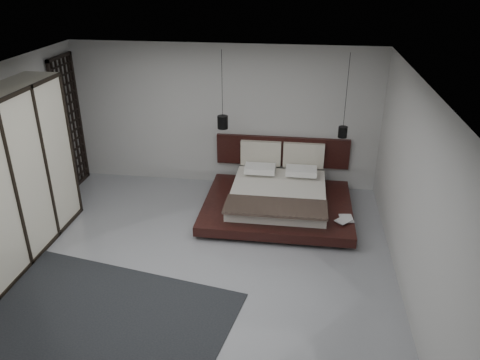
# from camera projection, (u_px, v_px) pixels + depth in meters

# --- Properties ---
(floor) EXTENTS (6.00, 6.00, 0.00)m
(floor) POSITION_uv_depth(u_px,v_px,m) (192.00, 265.00, 7.03)
(floor) COLOR gray
(floor) RESTS_ON ground
(ceiling) EXTENTS (6.00, 6.00, 0.00)m
(ceiling) POSITION_uv_depth(u_px,v_px,m) (183.00, 80.00, 5.85)
(ceiling) COLOR white
(ceiling) RESTS_ON wall_back
(wall_back) EXTENTS (6.00, 0.00, 6.00)m
(wall_back) POSITION_uv_depth(u_px,v_px,m) (224.00, 117.00, 9.13)
(wall_back) COLOR #AFAFAD
(wall_back) RESTS_ON floor
(wall_front) EXTENTS (6.00, 0.00, 6.00)m
(wall_front) POSITION_uv_depth(u_px,v_px,m) (100.00, 339.00, 3.75)
(wall_front) COLOR #AFAFAD
(wall_front) RESTS_ON floor
(wall_right) EXTENTS (0.00, 6.00, 6.00)m
(wall_right) POSITION_uv_depth(u_px,v_px,m) (413.00, 195.00, 6.07)
(wall_right) COLOR #AFAFAD
(wall_right) RESTS_ON floor
(lattice_screen) EXTENTS (0.05, 0.90, 2.60)m
(lattice_screen) POSITION_uv_depth(u_px,v_px,m) (70.00, 124.00, 9.05)
(lattice_screen) COLOR black
(lattice_screen) RESTS_ON floor
(bed) EXTENTS (2.61, 2.32, 1.05)m
(bed) POSITION_uv_depth(u_px,v_px,m) (278.00, 196.00, 8.49)
(bed) COLOR black
(bed) RESTS_ON floor
(book_lower) EXTENTS (0.25, 0.31, 0.03)m
(book_lower) POSITION_uv_depth(u_px,v_px,m) (340.00, 219.00, 7.80)
(book_lower) COLOR #99724C
(book_lower) RESTS_ON bed
(book_upper) EXTENTS (0.32, 0.32, 0.02)m
(book_upper) POSITION_uv_depth(u_px,v_px,m) (339.00, 218.00, 7.77)
(book_upper) COLOR #99724C
(book_upper) RESTS_ON book_lower
(pendant_left) EXTENTS (0.19, 0.19, 1.41)m
(pendant_left) POSITION_uv_depth(u_px,v_px,m) (223.00, 122.00, 8.45)
(pendant_left) COLOR black
(pendant_left) RESTS_ON ceiling
(pendant_right) EXTENTS (0.16, 0.16, 1.47)m
(pendant_right) POSITION_uv_depth(u_px,v_px,m) (343.00, 132.00, 8.22)
(pendant_right) COLOR black
(pendant_right) RESTS_ON ceiling
(wardrobe) EXTENTS (0.61, 2.59, 2.54)m
(wardrobe) POSITION_uv_depth(u_px,v_px,m) (13.00, 176.00, 6.93)
(wardrobe) COLOR silver
(wardrobe) RESTS_ON floor
(rug) EXTENTS (3.97, 3.15, 0.02)m
(rug) POSITION_uv_depth(u_px,v_px,m) (81.00, 328.00, 5.83)
(rug) COLOR black
(rug) RESTS_ON floor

